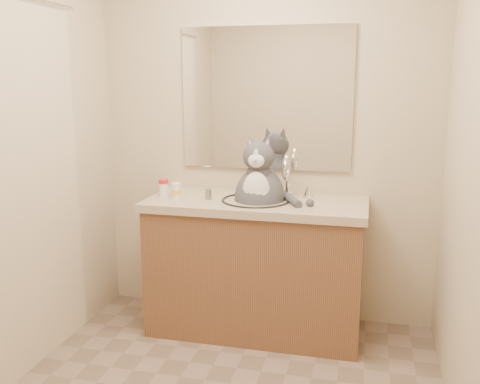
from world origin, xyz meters
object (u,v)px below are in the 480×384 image
pill_bottle_redcap (164,188)px  grey_canister (208,194)px  pill_bottle_orange (176,191)px  cat (260,194)px

pill_bottle_redcap → grey_canister: (0.30, -0.02, -0.02)m
pill_bottle_redcap → pill_bottle_orange: pill_bottle_redcap is taller
cat → pill_bottle_redcap: bearing=-178.2°
grey_canister → cat: bearing=9.0°
cat → pill_bottle_redcap: 0.61m
pill_bottle_orange → pill_bottle_redcap: bearing=158.6°
cat → pill_bottle_orange: bearing=-173.5°
pill_bottle_redcap → pill_bottle_orange: 0.10m
pill_bottle_redcap → pill_bottle_orange: size_ratio=1.10×
pill_bottle_orange → cat: bearing=7.6°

